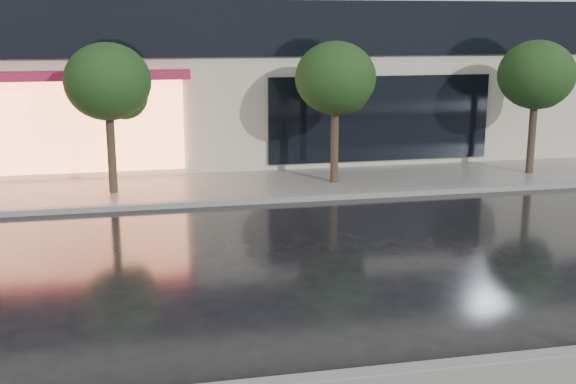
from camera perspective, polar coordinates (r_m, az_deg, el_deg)
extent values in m
plane|color=black|center=(10.30, 2.50, -12.36)|extent=(120.00, 120.00, 0.00)
cube|color=slate|center=(19.87, -4.91, 0.40)|extent=(60.00, 3.50, 0.12)
cube|color=gray|center=(9.41, 4.08, -14.53)|extent=(60.00, 0.25, 0.14)
cube|color=gray|center=(18.18, -4.21, -0.76)|extent=(60.00, 0.25, 0.14)
cube|color=black|center=(21.06, -5.74, 12.74)|extent=(28.00, 0.12, 1.60)
cube|color=#FF8C59|center=(21.16, -16.42, 4.94)|extent=(6.00, 0.10, 2.60)
cube|color=#AC1A44|center=(20.69, -16.75, 8.78)|extent=(6.40, 0.70, 0.25)
cube|color=black|center=(22.37, 7.32, 5.78)|extent=(7.00, 0.10, 2.60)
cylinder|color=#33261C|center=(19.29, -13.76, 2.83)|extent=(0.22, 0.22, 2.20)
ellipsoid|color=black|center=(19.05, -14.07, 8.46)|extent=(2.20, 2.20, 1.98)
sphere|color=black|center=(19.28, -12.79, 7.38)|extent=(1.20, 1.20, 1.20)
cylinder|color=#33261C|center=(20.01, 3.69, 3.55)|extent=(0.22, 0.22, 2.20)
ellipsoid|color=black|center=(19.79, 3.77, 8.98)|extent=(2.20, 2.20, 1.98)
sphere|color=black|center=(20.12, 4.71, 7.89)|extent=(1.20, 1.20, 1.20)
cylinder|color=#33261C|center=(22.38, 18.68, 3.91)|extent=(0.22, 0.22, 2.20)
ellipsoid|color=black|center=(22.18, 19.05, 8.75)|extent=(2.20, 2.20, 1.98)
sphere|color=black|center=(22.58, 19.59, 7.76)|extent=(1.20, 1.20, 1.20)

